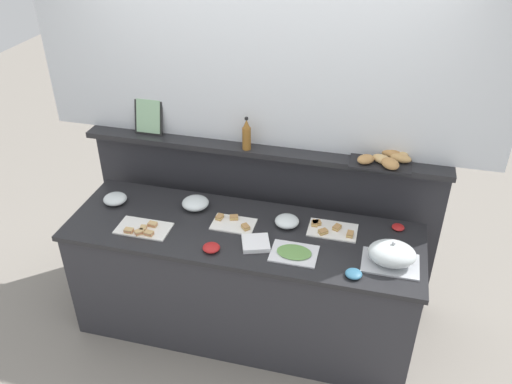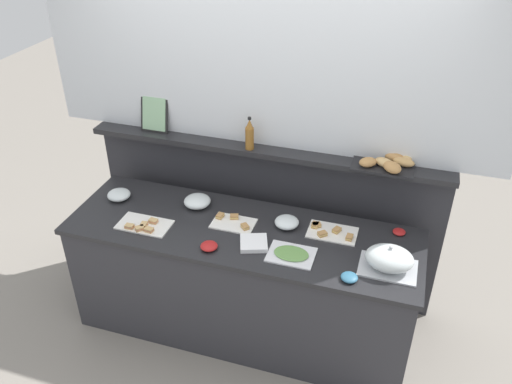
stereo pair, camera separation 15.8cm
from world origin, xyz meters
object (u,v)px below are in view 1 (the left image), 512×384
at_px(glass_bowl_small, 287,222).
at_px(condiment_bowl_dark, 211,248).
at_px(cold_cuts_platter, 294,253).
at_px(sandwich_platter_rear, 331,229).
at_px(sandwich_platter_side, 233,223).
at_px(sandwich_platter_front, 143,229).
at_px(bread_basket, 387,158).
at_px(napkin_stack, 256,243).
at_px(glass_bowl_large, 195,203).
at_px(glass_bowl_medium, 115,199).
at_px(serving_cloche, 392,255).
at_px(framed_picture, 148,116).
at_px(condiment_bowl_cream, 398,227).
at_px(vinegar_bottle_amber, 247,135).
at_px(condiment_bowl_red, 354,274).

relative_size(glass_bowl_small, condiment_bowl_dark, 1.48).
bearing_deg(cold_cuts_platter, sandwich_platter_rear, 57.60).
relative_size(sandwich_platter_side, cold_cuts_platter, 0.99).
height_order(sandwich_platter_front, cold_cuts_platter, sandwich_platter_front).
height_order(sandwich_platter_rear, sandwich_platter_front, same).
height_order(condiment_bowl_dark, bread_basket, bread_basket).
xyz_separation_m(sandwich_platter_front, cold_cuts_platter, (1.01, -0.00, -0.00)).
height_order(condiment_bowl_dark, napkin_stack, condiment_bowl_dark).
relative_size(glass_bowl_large, glass_bowl_medium, 1.14).
bearing_deg(glass_bowl_small, sandwich_platter_rear, 2.14).
bearing_deg(serving_cloche, napkin_stack, -178.55).
xyz_separation_m(sandwich_platter_side, framed_picture, (-0.76, 0.46, 0.49)).
bearing_deg(condiment_bowl_cream, glass_bowl_medium, -174.89).
height_order(sandwich_platter_front, serving_cloche, serving_cloche).
distance_m(glass_bowl_medium, glass_bowl_small, 1.23).
bearing_deg(sandwich_platter_front, cold_cuts_platter, -0.07).
xyz_separation_m(sandwich_platter_side, glass_bowl_large, (-0.31, 0.13, 0.02)).
bearing_deg(sandwich_platter_rear, serving_cloche, -32.65).
bearing_deg(cold_cuts_platter, condiment_bowl_cream, 34.85).
bearing_deg(condiment_bowl_dark, bread_basket, 36.22).
xyz_separation_m(napkin_stack, bread_basket, (0.73, 0.61, 0.39)).
bearing_deg(condiment_bowl_dark, glass_bowl_medium, 157.60).
height_order(sandwich_platter_front, vinegar_bottle_amber, vinegar_bottle_amber).
xyz_separation_m(condiment_bowl_cream, condiment_bowl_dark, (-1.12, -0.52, 0.00)).
distance_m(condiment_bowl_cream, condiment_bowl_red, 0.59).
bearing_deg(glass_bowl_medium, napkin_stack, -11.65).
xyz_separation_m(serving_cloche, glass_bowl_small, (-0.68, 0.24, -0.04)).
bearing_deg(serving_cloche, cold_cuts_platter, -175.02).
bearing_deg(sandwich_platter_front, bread_basket, 23.09).
xyz_separation_m(sandwich_platter_side, napkin_stack, (0.20, -0.18, 0.01)).
relative_size(glass_bowl_small, condiment_bowl_red, 1.61).
xyz_separation_m(sandwich_platter_rear, condiment_bowl_cream, (0.42, 0.13, 0.00)).
bearing_deg(cold_cuts_platter, vinegar_bottle_amber, 127.60).
bearing_deg(serving_cloche, vinegar_bottle_amber, 152.14).
xyz_separation_m(serving_cloche, condiment_bowl_red, (-0.20, -0.16, -0.06)).
xyz_separation_m(vinegar_bottle_amber, framed_picture, (-0.75, 0.07, 0.03)).
distance_m(sandwich_platter_front, condiment_bowl_red, 1.39).
height_order(cold_cuts_platter, bread_basket, bread_basket).
distance_m(sandwich_platter_rear, bread_basket, 0.59).
xyz_separation_m(condiment_bowl_dark, bread_basket, (0.99, 0.72, 0.38)).
xyz_separation_m(sandwich_platter_rear, condiment_bowl_dark, (-0.70, -0.39, 0.01)).
xyz_separation_m(glass_bowl_small, framed_picture, (-1.11, 0.38, 0.47)).
distance_m(condiment_bowl_dark, bread_basket, 1.28).
distance_m(serving_cloche, glass_bowl_small, 0.72).
relative_size(serving_cloche, glass_bowl_large, 1.81).
bearing_deg(sandwich_platter_front, glass_bowl_medium, 142.59).
distance_m(sandwich_platter_side, napkin_stack, 0.27).
relative_size(glass_bowl_large, condiment_bowl_dark, 1.73).
relative_size(sandwich_platter_rear, condiment_bowl_red, 3.19).
bearing_deg(condiment_bowl_cream, condiment_bowl_red, -113.86).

